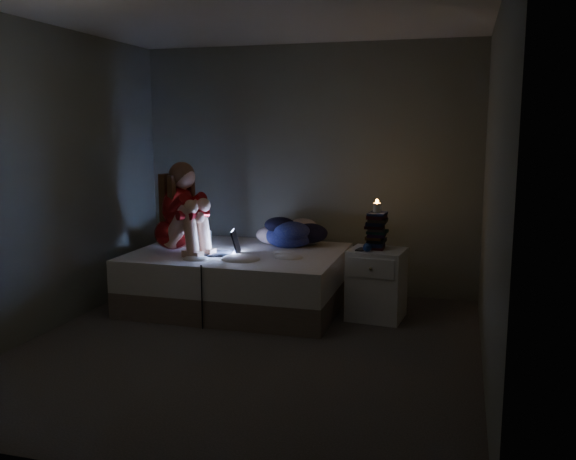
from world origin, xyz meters
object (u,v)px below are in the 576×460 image
at_px(laptop, 220,242).
at_px(phone, 362,250).
at_px(candle, 377,205).
at_px(woman, 173,207).
at_px(nightstand, 377,284).
at_px(bed, 239,279).

xyz_separation_m(laptop, phone, (1.34, 0.09, -0.02)).
bearing_deg(candle, woman, -173.81).
distance_m(laptop, candle, 1.51).
xyz_separation_m(laptop, candle, (1.45, 0.21, 0.37)).
height_order(woman, laptop, woman).
bearing_deg(nightstand, phone, -141.88).
bearing_deg(phone, candle, 51.69).
distance_m(laptop, nightstand, 1.52).
xyz_separation_m(laptop, nightstand, (1.47, 0.17, -0.35)).
relative_size(woman, phone, 6.31).
height_order(woman, nightstand, woman).
xyz_separation_m(bed, phone, (1.23, -0.12, 0.38)).
relative_size(nightstand, phone, 4.63).
bearing_deg(bed, nightstand, -1.58).
relative_size(laptop, phone, 2.53).
xyz_separation_m(woman, nightstand, (1.95, 0.17, -0.67)).
bearing_deg(phone, nightstand, 36.04).
bearing_deg(laptop, candle, -4.99).
distance_m(woman, phone, 1.86).
height_order(bed, laptop, laptop).
xyz_separation_m(bed, laptop, (-0.11, -0.21, 0.40)).
bearing_deg(bed, candle, 0.12).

